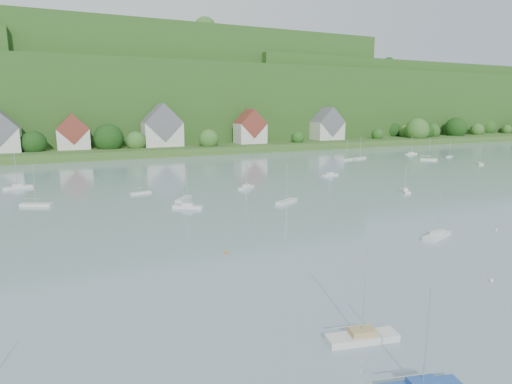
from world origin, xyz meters
TOP-DOWN VIEW (x-y plane):
  - far_shore_strip at (0.00, 200.00)m, footprint 600.00×60.00m
  - forested_ridge at (0.39, 268.57)m, footprint 620.00×181.22m
  - village_building_1 at (-30.00, 189.00)m, footprint 12.00×9.36m
  - village_building_2 at (5.00, 188.00)m, footprint 16.00×11.44m
  - village_building_3 at (45.00, 186.00)m, footprint 13.00×10.40m
  - village_building_4 at (90.00, 190.00)m, footprint 15.00×10.40m
  - near_sailboat_2 at (-12.95, 31.55)m, footprint 6.30×2.92m
  - near_sailboat_3 at (15.52, 49.96)m, footprint 6.31×3.56m
  - mooring_buoy_1 at (8.20, 35.51)m, footprint 0.43×0.43m
  - mooring_buoy_3 at (-15.51, 56.70)m, footprint 0.44×0.44m
  - mooring_buoy_4 at (27.25, 48.93)m, footprint 0.41×0.41m
  - far_sailboat_cluster at (8.61, 113.44)m, footprint 190.95×67.18m

SIDE VIEW (x-z plane):
  - mooring_buoy_1 at x=8.20m, z-range -0.21..0.21m
  - mooring_buoy_3 at x=-15.51m, z-range -0.22..0.22m
  - mooring_buoy_4 at x=27.25m, z-range -0.20..0.20m
  - far_sailboat_cluster at x=8.61m, z-range -3.98..4.73m
  - near_sailboat_2 at x=-12.95m, z-range -3.67..4.54m
  - near_sailboat_3 at x=15.52m, z-range -3.67..4.55m
  - far_shore_strip at x=0.00m, z-range 0.00..3.00m
  - village_building_1 at x=-30.00m, z-range 1.75..15.75m
  - village_building_3 at x=45.00m, z-range 1.68..17.18m
  - village_building_4 at x=90.00m, z-range 1.34..17.84m
  - village_building_2 at x=5.00m, z-range 1.27..19.27m
  - forested_ridge at x=0.39m, z-range -12.06..57.83m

